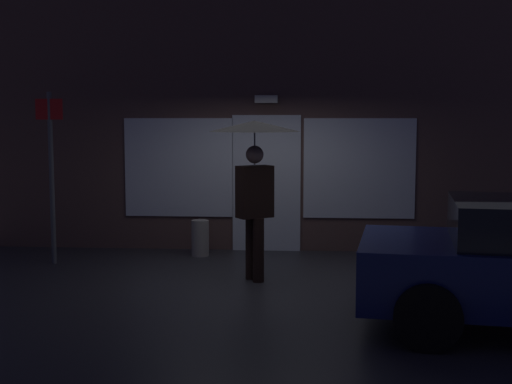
# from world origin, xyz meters

# --- Properties ---
(ground_plane) EXTENTS (18.00, 18.00, 0.00)m
(ground_plane) POSITION_xyz_m (0.00, 0.00, 0.00)
(ground_plane) COLOR #2D2D33
(building_facade) EXTENTS (9.27, 0.48, 4.21)m
(building_facade) POSITION_xyz_m (0.00, 2.35, 2.08)
(building_facade) COLOR brown
(building_facade) RESTS_ON ground
(person_with_umbrella) EXTENTS (1.20, 1.20, 2.13)m
(person_with_umbrella) POSITION_xyz_m (-0.04, 0.08, 1.65)
(person_with_umbrella) COLOR black
(person_with_umbrella) RESTS_ON ground
(street_sign_post) EXTENTS (0.40, 0.07, 2.53)m
(street_sign_post) POSITION_xyz_m (-3.09, 0.93, 1.43)
(street_sign_post) COLOR #595B60
(street_sign_post) RESTS_ON ground
(sidewalk_bollard) EXTENTS (0.27, 0.27, 0.56)m
(sidewalk_bollard) POSITION_xyz_m (-1.01, 1.66, 0.28)
(sidewalk_bollard) COLOR #9E998E
(sidewalk_bollard) RESTS_ON ground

